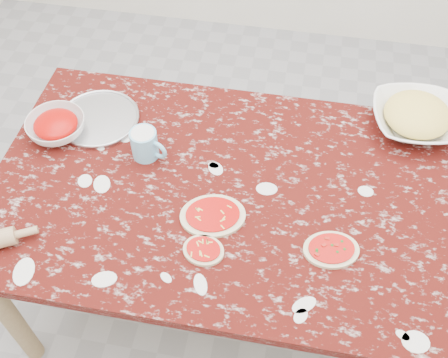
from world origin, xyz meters
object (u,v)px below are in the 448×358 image
cheese_bowl (415,119)px  sauce_bowl (57,127)px  worktable (224,203)px  pizza_tray (99,119)px  flour_mug (145,144)px

cheese_bowl → sauce_bowl: bearing=-168.0°
worktable → pizza_tray: (-0.53, 0.24, 0.09)m
pizza_tray → cheese_bowl: (1.17, 0.18, 0.03)m
pizza_tray → flour_mug: (0.23, -0.14, 0.05)m
sauce_bowl → flour_mug: bearing=-7.1°
flour_mug → worktable: bearing=-18.3°
worktable → flour_mug: flour_mug is taller
flour_mug → cheese_bowl: bearing=18.7°
sauce_bowl → flour_mug: (0.35, -0.04, 0.02)m
worktable → cheese_bowl: (0.64, 0.42, 0.12)m
pizza_tray → flour_mug: bearing=-31.0°
sauce_bowl → cheese_bowl: 1.32m
sauce_bowl → worktable: bearing=-12.4°
cheese_bowl → flour_mug: 0.99m
worktable → flour_mug: (-0.30, 0.10, 0.14)m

